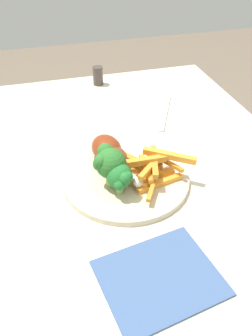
% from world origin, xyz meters
% --- Properties ---
extents(dining_table, '(0.99, 0.68, 0.72)m').
position_xyz_m(dining_table, '(0.00, 0.00, 0.60)').
color(dining_table, beige).
rests_on(dining_table, ground_plane).
extents(dinner_plate, '(0.25, 0.25, 0.01)m').
position_xyz_m(dinner_plate, '(-0.03, 0.05, 0.73)').
color(dinner_plate, beige).
rests_on(dinner_plate, dining_table).
extents(broccoli_floret_front, '(0.05, 0.05, 0.06)m').
position_xyz_m(broccoli_floret_front, '(-0.07, 0.07, 0.77)').
color(broccoli_floret_front, '#91AF5A').
rests_on(broccoli_floret_front, dinner_plate).
extents(broccoli_floret_middle, '(0.07, 0.06, 0.08)m').
position_xyz_m(broccoli_floret_middle, '(-0.04, 0.08, 0.79)').
color(broccoli_floret_middle, '#8CA850').
rests_on(broccoli_floret_middle, dinner_plate).
extents(carrot_fries_pile, '(0.15, 0.15, 0.05)m').
position_xyz_m(carrot_fries_pile, '(-0.04, -0.00, 0.76)').
color(carrot_fries_pile, orange).
rests_on(carrot_fries_pile, dinner_plate).
extents(chicken_drumstick_near, '(0.13, 0.07, 0.05)m').
position_xyz_m(chicken_drumstick_near, '(0.04, 0.07, 0.76)').
color(chicken_drumstick_near, '#561B0C').
rests_on(chicken_drumstick_near, dinner_plate).
extents(chicken_drumstick_far, '(0.14, 0.08, 0.04)m').
position_xyz_m(chicken_drumstick_far, '(0.00, 0.06, 0.76)').
color(chicken_drumstick_far, '#561C0D').
rests_on(chicken_drumstick_far, dinner_plate).
extents(fork, '(0.18, 0.10, 0.00)m').
position_xyz_m(fork, '(0.21, -0.13, 0.73)').
color(fork, silver).
rests_on(fork, dining_table).
extents(napkin, '(0.17, 0.19, 0.00)m').
position_xyz_m(napkin, '(-0.26, 0.06, 0.72)').
color(napkin, '#3D5684').
rests_on(napkin, dining_table).
extents(pepper_shaker, '(0.03, 0.03, 0.05)m').
position_xyz_m(pepper_shaker, '(0.43, 0.01, 0.75)').
color(pepper_shaker, '#423833').
rests_on(pepper_shaker, dining_table).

